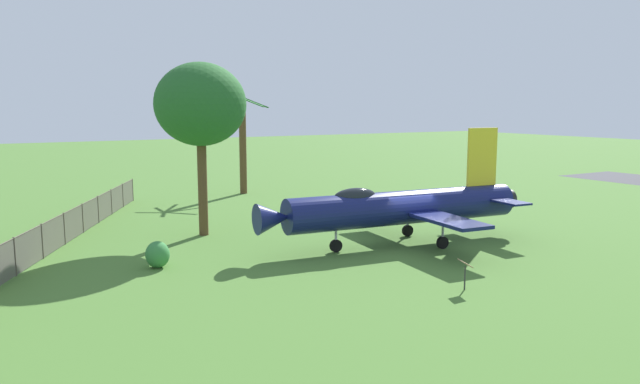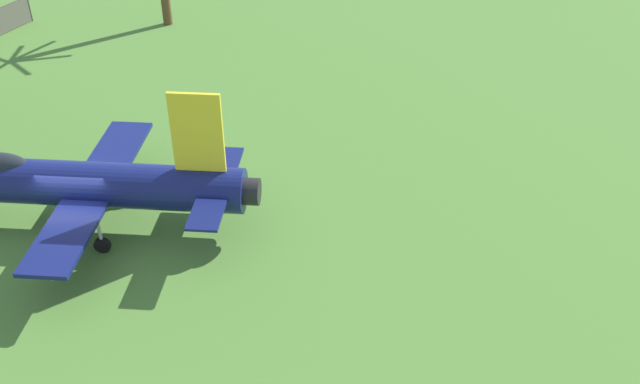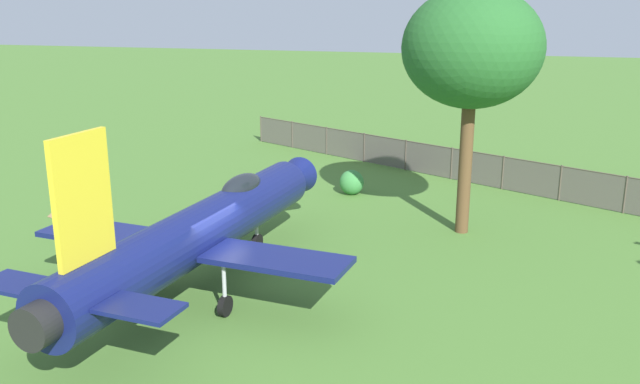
{
  "view_description": "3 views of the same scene",
  "coord_description": "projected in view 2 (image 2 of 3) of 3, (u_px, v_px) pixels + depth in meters",
  "views": [
    {
      "loc": [
        18.04,
        22.83,
        6.79
      ],
      "look_at": [
        3.12,
        -2.85,
        2.5
      ],
      "focal_mm": 33.44,
      "sensor_mm": 36.0,
      "label": 1
    },
    {
      "loc": [
        -8.49,
        22.01,
        16.52
      ],
      "look_at": [
        -8.87,
        0.18,
        1.5
      ],
      "focal_mm": 40.75,
      "sensor_mm": 36.0,
      "label": 2
    },
    {
      "loc": [
        -17.22,
        -8.79,
        8.47
      ],
      "look_at": [
        3.12,
        -2.85,
        2.5
      ],
      "focal_mm": 38.0,
      "sensor_mm": 36.0,
      "label": 3
    }
  ],
  "objects": [
    {
      "name": "display_jet",
      "position": [
        66.0,
        182.0,
        26.31
      ],
      "size": [
        14.38,
        9.88,
        5.69
      ],
      "rotation": [
        0.0,
        0.0,
        6.19
      ],
      "color": "#111951",
      "rests_on": "ground_plane"
    },
    {
      "name": "ground_plane",
      "position": [
        85.0,
        224.0,
        27.37
      ],
      "size": [
        200.0,
        200.0,
        0.0
      ],
      "primitive_type": "plane",
      "color": "#47722D"
    }
  ]
}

